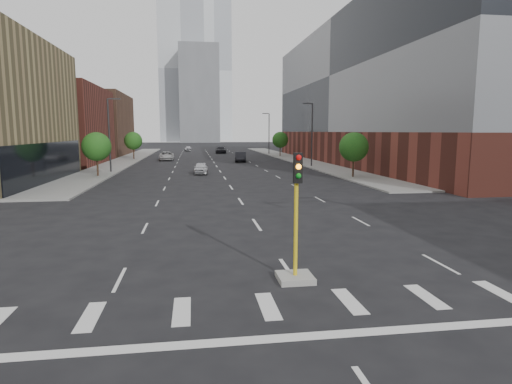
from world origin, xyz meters
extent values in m
cube|color=gray|center=(-15.00, 74.00, 0.07)|extent=(5.00, 92.00, 0.15)
cube|color=gray|center=(15.00, 74.00, 0.07)|extent=(5.00, 92.00, 0.15)
cube|color=brown|center=(-27.50, 66.00, 6.00)|extent=(20.00, 22.00, 12.00)
cube|color=brown|center=(-27.50, 92.00, 6.50)|extent=(20.00, 24.00, 13.00)
cube|color=brown|center=(29.50, 60.00, 2.50)|extent=(24.00, 70.00, 5.00)
cube|color=slate|center=(29.50, 60.00, 13.50)|extent=(24.00, 70.00, 17.00)
cube|color=#B2B7BC|center=(-8.00, 220.00, 35.00)|extent=(22.00, 22.00, 70.00)
cube|color=#B2B7BC|center=(10.00, 260.00, 40.00)|extent=(20.00, 20.00, 80.00)
cube|color=slate|center=(0.00, 200.00, 22.00)|extent=(18.00, 18.00, 44.00)
cube|color=#999993|center=(0.00, 9.00, 0.10)|extent=(1.20, 1.20, 0.20)
cylinder|color=gold|center=(0.00, 9.00, 1.80)|extent=(0.14, 0.14, 3.20)
cube|color=black|center=(0.00, 8.82, 3.90)|extent=(0.28, 0.18, 1.00)
sphere|color=red|center=(0.00, 8.72, 4.25)|extent=(0.18, 0.18, 0.18)
sphere|color=orange|center=(0.00, 8.72, 3.95)|extent=(0.18, 0.18, 0.18)
sphere|color=#0C7F19|center=(0.00, 8.72, 3.65)|extent=(0.18, 0.18, 0.18)
cylinder|color=#2D2D30|center=(13.50, 55.00, 4.50)|extent=(0.20, 0.20, 9.00)
cube|color=#2D2D30|center=(12.70, 55.00, 9.00)|extent=(1.40, 0.22, 0.15)
cylinder|color=#2D2D30|center=(13.50, 90.00, 4.50)|extent=(0.20, 0.20, 9.00)
cube|color=#2D2D30|center=(12.70, 90.00, 9.00)|extent=(1.40, 0.22, 0.15)
cylinder|color=#2D2D30|center=(-13.50, 50.00, 4.50)|extent=(0.20, 0.20, 9.00)
cube|color=#2D2D30|center=(-12.70, 50.00, 9.00)|extent=(1.40, 0.22, 0.15)
cylinder|color=#382619|center=(-14.00, 45.00, 1.02)|extent=(0.20, 0.20, 1.75)
sphere|color=#134916|center=(-14.00, 45.00, 3.40)|extent=(3.20, 3.20, 3.20)
cylinder|color=#382619|center=(-14.00, 75.00, 1.02)|extent=(0.20, 0.20, 1.75)
sphere|color=#134916|center=(-14.00, 75.00, 3.40)|extent=(3.20, 3.20, 3.20)
cylinder|color=#382619|center=(14.00, 40.00, 1.02)|extent=(0.20, 0.20, 1.75)
sphere|color=#134916|center=(14.00, 40.00, 3.40)|extent=(3.20, 3.20, 3.20)
cylinder|color=#382619|center=(14.00, 80.00, 1.02)|extent=(0.20, 0.20, 1.75)
sphere|color=#134916|center=(14.00, 80.00, 3.40)|extent=(3.20, 3.20, 3.20)
imported|color=silver|center=(-2.49, 46.86, 0.71)|extent=(1.83, 4.21, 1.41)
imported|color=black|center=(4.53, 66.89, 0.84)|extent=(2.34, 5.27, 1.68)
imported|color=#B4B4B4|center=(-8.05, 72.42, 0.77)|extent=(2.80, 5.64, 1.54)
imported|color=black|center=(3.10, 95.43, 0.81)|extent=(3.03, 5.83, 1.62)
imported|color=silver|center=(-4.62, 107.16, 0.68)|extent=(2.08, 4.16, 1.36)
camera|label=1|loc=(-3.39, -4.78, 5.09)|focal=30.00mm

